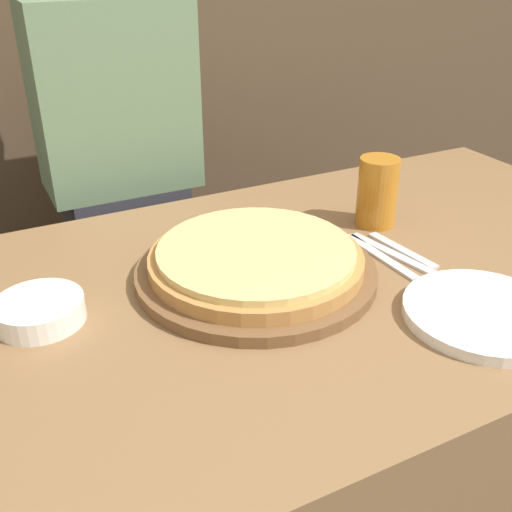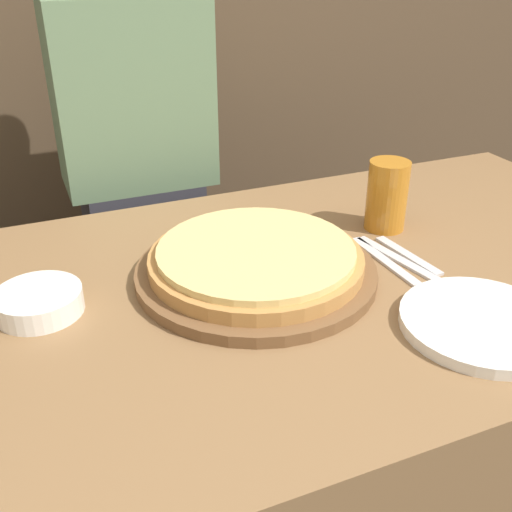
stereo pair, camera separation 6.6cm
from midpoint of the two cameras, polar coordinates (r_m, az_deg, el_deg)
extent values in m
cube|color=olive|center=(1.24, 5.39, -16.93)|extent=(1.51, 0.80, 0.74)
cylinder|color=brown|center=(1.01, 1.87, -1.54)|extent=(0.40, 0.40, 0.02)
cylinder|color=#B77F42|center=(1.00, 1.89, -0.44)|extent=(0.36, 0.36, 0.02)
cylinder|color=#E0C175|center=(0.99, 1.90, 0.48)|extent=(0.33, 0.33, 0.01)
cylinder|color=#B7701E|center=(1.19, 13.93, 5.59)|extent=(0.08, 0.08, 0.14)
cylinder|color=white|center=(1.17, 14.27, 8.30)|extent=(0.08, 0.08, 0.02)
cylinder|color=white|center=(0.95, 22.62, -5.97)|extent=(0.24, 0.24, 0.02)
cylinder|color=white|center=(0.96, -18.15, -4.21)|extent=(0.13, 0.13, 0.04)
cube|color=silver|center=(1.09, 13.83, -0.45)|extent=(0.02, 0.19, 0.00)
cube|color=silver|center=(1.10, 14.89, -0.21)|extent=(0.05, 0.19, 0.00)
cube|color=silver|center=(1.12, 15.92, 0.03)|extent=(0.03, 0.16, 0.00)
cube|color=#33333D|center=(1.66, -8.78, -4.61)|extent=(0.28, 0.20, 0.72)
cube|color=slate|center=(1.44, -10.47, 14.91)|extent=(0.35, 0.20, 0.42)
camera|label=1|loc=(0.03, -88.11, 1.01)|focal=42.00mm
camera|label=2|loc=(0.03, 91.89, -1.01)|focal=42.00mm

